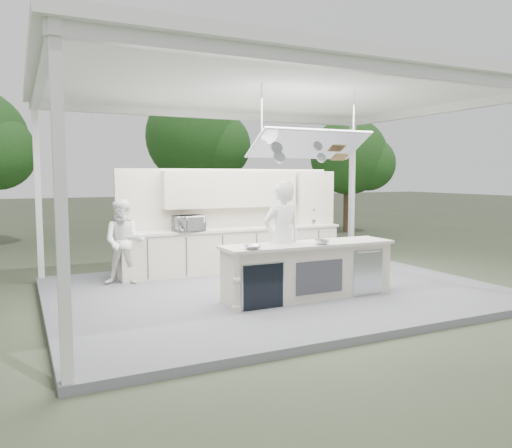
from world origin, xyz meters
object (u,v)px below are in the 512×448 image
head_chef (282,240)px  sous_chef (124,242)px  back_counter (234,249)px  demo_island (308,270)px

head_chef → sous_chef: size_ratio=1.22×
head_chef → sous_chef: (-2.24, 2.25, -0.18)m
back_counter → sous_chef: bearing=-171.9°
demo_island → sous_chef: size_ratio=1.88×
back_counter → head_chef: 2.66m
demo_island → back_counter: bearing=93.6°
demo_island → head_chef: head_chef is taller
demo_island → back_counter: 2.82m
demo_island → head_chef: size_ratio=1.54×
demo_island → sous_chef: bearing=136.9°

